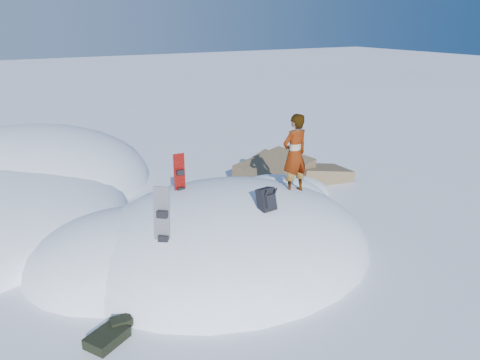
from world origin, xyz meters
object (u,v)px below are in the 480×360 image
snowboard_red (180,183)px  backpack (267,200)px  snowboard_dark (162,229)px  person (295,154)px

snowboard_red → backpack: (1.12, -1.96, 0.03)m
snowboard_dark → backpack: bearing=36.4°
snowboard_red → person: (2.44, -1.10, 0.62)m
snowboard_red → person: 2.74m
snowboard_dark → backpack: (2.25, -0.19, 0.22)m
backpack → snowboard_red: bearing=112.4°
person → backpack: bearing=27.2°
snowboard_red → backpack: 2.26m
snowboard_dark → person: (3.56, 0.67, 0.81)m
snowboard_red → snowboard_dark: size_ratio=0.85×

